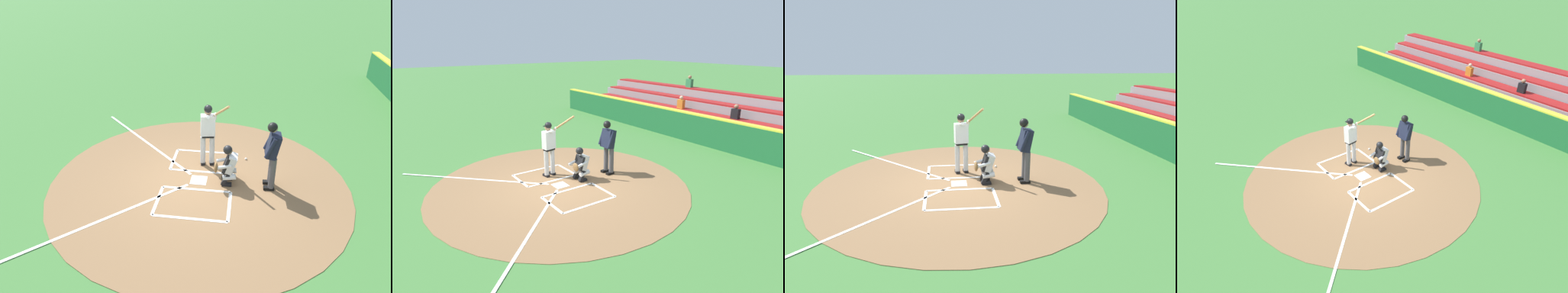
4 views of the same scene
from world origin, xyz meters
TOP-DOWN VIEW (x-y plane):
  - ground_plane at (0.00, 0.00)m, footprint 120.00×120.00m
  - dirt_circle at (0.00, 0.00)m, footprint 8.00×8.00m
  - home_plate_and_chalk at (0.00, 0.88)m, footprint 7.93×4.91m
  - batter at (0.89, -0.14)m, footprint 0.86×0.85m
  - catcher at (0.00, -0.77)m, footprint 0.59×0.60m
  - plate_umpire at (-0.03, -1.88)m, footprint 0.59×0.42m
  - baseball at (1.33, -1.26)m, footprint 0.07×0.07m

SIDE VIEW (x-z plane):
  - ground_plane at x=0.00m, z-range 0.00..0.00m
  - dirt_circle at x=0.00m, z-range 0.00..0.01m
  - home_plate_and_chalk at x=0.00m, z-range 0.01..0.02m
  - baseball at x=1.33m, z-range 0.00..0.07m
  - catcher at x=0.00m, z-range 0.02..1.15m
  - plate_umpire at x=-0.03m, z-range 0.14..2.01m
  - batter at x=0.89m, z-range 0.04..2.16m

